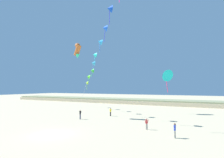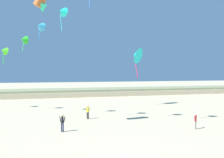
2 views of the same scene
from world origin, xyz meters
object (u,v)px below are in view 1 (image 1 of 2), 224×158
object	(u,v)px
person_near_right	(175,129)
person_far_left	(147,123)
person_near_left	(110,111)
large_kite_low_lead	(167,75)
large_kite_mid_trail	(78,50)
person_mid_center	(80,114)

from	to	relation	value
person_near_right	person_far_left	xyz separation A→B (m)	(-3.87, 2.43, -0.07)
person_near_left	large_kite_low_lead	size ratio (longest dim) A/B	0.31
person_near_left	person_far_left	world-z (taller)	person_near_left
large_kite_low_lead	large_kite_mid_trail	size ratio (longest dim) A/B	1.78
person_far_left	large_kite_low_lead	bearing A→B (deg)	89.68
person_mid_center	person_far_left	bearing A→B (deg)	-10.30
person_far_left	large_kite_mid_trail	size ratio (longest dim) A/B	0.53
person_far_left	large_kite_mid_trail	bearing A→B (deg)	165.90
person_mid_center	large_kite_low_lead	distance (m)	20.54
large_kite_low_lead	person_near_right	bearing A→B (deg)	-78.74
person_near_left	person_mid_center	xyz separation A→B (m)	(-3.29, -5.49, 0.03)
large_kite_low_lead	person_far_left	bearing A→B (deg)	-90.32
person_near_right	large_kite_low_lead	size ratio (longest dim) A/B	0.32
large_kite_low_lead	large_kite_mid_trail	xyz separation A→B (m)	(-14.52, -12.94, 4.51)
person_near_right	person_far_left	distance (m)	4.58
person_near_right	large_kite_low_lead	xyz separation A→B (m)	(-3.78, 19.00, 7.44)
person_far_left	person_mid_center	bearing A→B (deg)	169.70
person_near_right	person_near_left	bearing A→B (deg)	142.38
person_near_left	large_kite_mid_trail	distance (m)	13.64
person_near_left	person_mid_center	world-z (taller)	person_mid_center
large_kite_mid_trail	person_mid_center	bearing A→B (deg)	-37.17
person_mid_center	person_far_left	size ratio (longest dim) A/B	1.08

